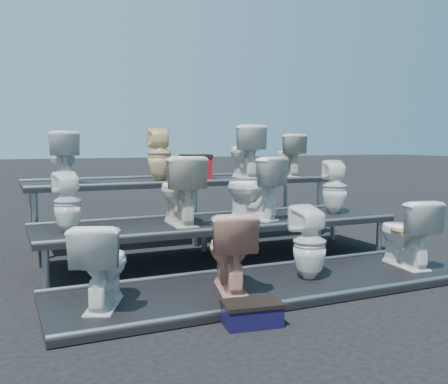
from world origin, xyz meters
name	(u,v)px	position (x,y,z in m)	size (l,w,h in m)	color
ground	(220,260)	(0.00, 0.00, 0.00)	(80.00, 80.00, 0.00)	black
tier_front	(275,286)	(0.00, -1.30, 0.03)	(4.20, 1.20, 0.06)	black
tier_mid	(220,241)	(0.00, 0.00, 0.23)	(4.20, 1.20, 0.46)	black
tier_back	(182,210)	(0.00, 1.30, 0.43)	(4.20, 1.20, 0.86)	black
toilet_0	(102,264)	(-1.61, -1.30, 0.41)	(0.39, 0.68, 0.69)	white
toilet_1	(230,250)	(-0.47, -1.30, 0.42)	(0.40, 0.70, 0.72)	tan
toilet_2	(309,242)	(0.38, -1.30, 0.42)	(0.32, 0.33, 0.71)	white
toilet_3	(406,232)	(1.61, -1.30, 0.42)	(0.41, 0.71, 0.73)	white
toilet_4	(68,202)	(-1.71, 0.00, 0.77)	(0.28, 0.29, 0.63)	white
toilet_5	(180,190)	(-0.49, 0.00, 0.85)	(0.43, 0.76, 0.78)	silver
toilet_6	(253,188)	(0.44, 0.00, 0.84)	(0.42, 0.74, 0.76)	white
toilet_7	(335,187)	(1.64, 0.00, 0.81)	(0.31, 0.32, 0.69)	white
toilet_8	(63,158)	(-1.60, 1.30, 1.19)	(0.37, 0.65, 0.66)	white
toilet_9	(160,154)	(-0.32, 1.30, 1.22)	(0.33, 0.33, 0.73)	beige
toilet_10	(245,152)	(0.98, 1.30, 1.24)	(0.43, 0.75, 0.77)	white
toilet_11	(289,155)	(1.74, 1.30, 1.18)	(0.36, 0.64, 0.65)	silver
red_crate	(196,169)	(0.20, 1.29, 1.01)	(0.43, 0.34, 0.31)	maroon
step_stool	(252,315)	(-0.63, -2.04, 0.08)	(0.43, 0.26, 0.15)	black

